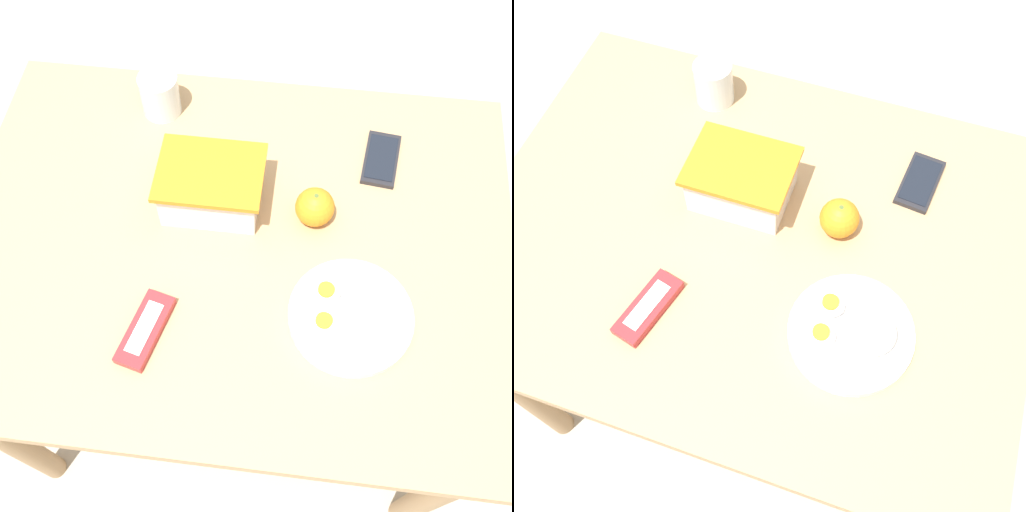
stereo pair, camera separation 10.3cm
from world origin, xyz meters
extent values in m
plane|color=#B2A899|center=(0.00, 0.00, 0.00)|extent=(10.00, 10.00, 0.00)
cube|color=tan|center=(0.00, 0.00, 0.70)|extent=(1.01, 0.78, 0.03)
cylinder|color=#A07D56|center=(-0.45, -0.33, 0.34)|extent=(0.05, 0.05, 0.68)
cylinder|color=#A07D56|center=(-0.45, 0.33, 0.34)|extent=(0.05, 0.05, 0.68)
cylinder|color=#A07D56|center=(0.45, 0.33, 0.34)|extent=(0.05, 0.05, 0.68)
cube|color=white|center=(-0.05, 0.08, 0.76)|extent=(0.17, 0.13, 0.08)
cube|color=beige|center=(-0.05, 0.08, 0.74)|extent=(0.16, 0.12, 0.05)
cube|color=orange|center=(-0.05, 0.08, 0.80)|extent=(0.19, 0.15, 0.01)
ellipsoid|color=tan|center=(-0.05, 0.07, 0.76)|extent=(0.05, 0.05, 0.02)
sphere|color=orange|center=(0.14, 0.06, 0.75)|extent=(0.07, 0.07, 0.07)
cylinder|color=#4C662D|center=(0.14, 0.06, 0.78)|extent=(0.01, 0.01, 0.00)
cylinder|color=white|center=(0.22, -0.13, 0.72)|extent=(0.21, 0.21, 0.02)
ellipsoid|color=white|center=(0.24, -0.13, 0.75)|extent=(0.09, 0.09, 0.04)
ellipsoid|color=white|center=(0.17, -0.16, 0.75)|extent=(0.05, 0.04, 0.02)
cylinder|color=#F4A823|center=(0.17, -0.16, 0.76)|extent=(0.03, 0.03, 0.01)
ellipsoid|color=white|center=(0.17, -0.10, 0.75)|extent=(0.05, 0.04, 0.02)
cylinder|color=#F4A823|center=(0.17, -0.10, 0.76)|extent=(0.03, 0.03, 0.01)
cube|color=#B7282D|center=(-0.12, -0.20, 0.72)|extent=(0.08, 0.14, 0.02)
cube|color=white|center=(-0.12, -0.20, 0.73)|extent=(0.05, 0.10, 0.00)
cube|color=#232328|center=(0.26, 0.21, 0.72)|extent=(0.08, 0.13, 0.01)
cube|color=black|center=(0.26, 0.21, 0.73)|extent=(0.07, 0.11, 0.00)
cylinder|color=silver|center=(-0.19, 0.29, 0.76)|extent=(0.08, 0.08, 0.09)
camera|label=1|loc=(0.11, -0.54, 1.65)|focal=42.00mm
camera|label=2|loc=(0.21, -0.52, 1.65)|focal=42.00mm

